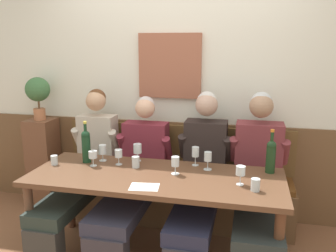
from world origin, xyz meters
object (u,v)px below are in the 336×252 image
Objects in this scene: person_center_left_seat at (84,165)px; wine_glass_center_rear at (208,157)px; water_tumbler_left at (54,160)px; potted_plant at (38,92)px; wine_bottle_amber_mid at (271,155)px; water_tumbler_center at (136,162)px; person_left_seat at (201,173)px; wine_glass_left_end at (102,150)px; wine_glass_mid_left at (175,162)px; wine_glass_by_bottle at (195,153)px; wine_glass_near_bucket at (93,155)px; wine_glass_mid_right at (119,154)px; wine_glass_center_front at (138,149)px; person_center_right_seat at (258,177)px; wine_bottle_clear_water at (86,145)px; dining_table at (155,185)px; water_tumbler_right at (255,185)px; wine_glass_right_end at (241,172)px; wall_bench at (173,193)px.

wine_glass_center_rear is (1.17, -0.12, 0.20)m from person_center_left_seat.
potted_plant is (-0.55, 0.68, 0.48)m from water_tumbler_left.
wine_bottle_amber_mid is 1.10m from water_tumbler_center.
wine_glass_left_end is at bearing -172.12° from person_left_seat.
wine_glass_mid_left is at bearing -118.99° from person_left_seat.
wine_glass_by_bottle is 1.21m from water_tumbler_left.
wine_glass_center_rear is at bearing 7.68° from wine_glass_near_bucket.
wine_glass_center_front reaches higher than wine_glass_mid_right.
person_center_right_seat is 3.64× the size of wine_bottle_clear_water.
wine_glass_near_bucket reaches higher than dining_table.
wine_glass_center_rear is (0.93, -0.02, 0.01)m from wine_glass_left_end.
water_tumbler_center is (-0.20, 0.13, 0.13)m from dining_table.
wine_glass_left_end is 1.80× the size of water_tumbler_left.
wine_bottle_clear_water reaches higher than water_tumbler_left.
person_left_seat reaches higher than water_tumbler_right.
person_left_seat is at bearing 10.77° from wine_bottle_clear_water.
dining_table is 12.89× the size of wine_glass_center_front.
person_center_left_seat is 3.58× the size of wine_bottle_clear_water.
person_center_right_seat is 9.22× the size of wine_glass_mid_left.
wine_glass_center_rear reaches higher than dining_table.
water_tumbler_center is at bearing -4.30° from wine_bottle_clear_water.
person_center_left_seat is 0.99m from potted_plant.
wine_glass_left_end is at bearing -23.41° from person_center_left_seat.
wine_glass_right_end reaches higher than water_tumbler_right.
water_tumbler_right is 0.94× the size of water_tumbler_center.
wine_glass_by_bottle is at bearing 138.04° from wine_glass_right_end.
wine_glass_center_front is at bearing 156.42° from water_tumbler_right.
potted_plant is (-0.79, 0.55, 0.37)m from wine_bottle_clear_water.
wine_bottle_amber_mid is 1.80m from water_tumbler_left.
potted_plant is (-1.21, 0.42, 0.41)m from wine_glass_center_front.
wine_glass_center_rear is 1.95m from potted_plant.
wine_bottle_clear_water is (-1.55, -0.09, 0.01)m from wine_bottle_amber_mid.
water_tumbler_right is (1.01, -0.44, -0.07)m from wine_glass_center_front.
wine_glass_mid_left is 0.32× the size of potted_plant.
wine_bottle_clear_water is 0.29m from water_tumbler_left.
person_center_left_seat is at bearing 124.58° from wine_bottle_clear_water.
wine_glass_mid_right is 1.40× the size of water_tumbler_center.
wall_bench is 15.29× the size of wine_glass_center_rear.
wine_glass_mid_left is (-0.73, -0.21, -0.05)m from wine_bottle_amber_mid.
wine_bottle_clear_water reaches higher than wine_glass_mid_right.
wine_glass_mid_right is at bearing -20.70° from wine_glass_left_end.
water_tumbler_center is 0.21× the size of potted_plant.
wine_glass_by_bottle is at bearing 145.20° from wine_glass_center_rear.
water_tumbler_right is at bearing -47.59° from person_left_seat.
dining_table is 12.35× the size of wine_glass_by_bottle.
wine_glass_left_end is at bearing 29.19° from wine_bottle_clear_water.
potted_plant is (-2.11, 0.77, 0.42)m from wine_glass_right_end.
wine_bottle_amber_mid is 0.39m from wine_glass_right_end.
potted_plant is at bearing 159.93° from wine_glass_right_end.
potted_plant is at bearing 164.67° from wine_glass_center_rear.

